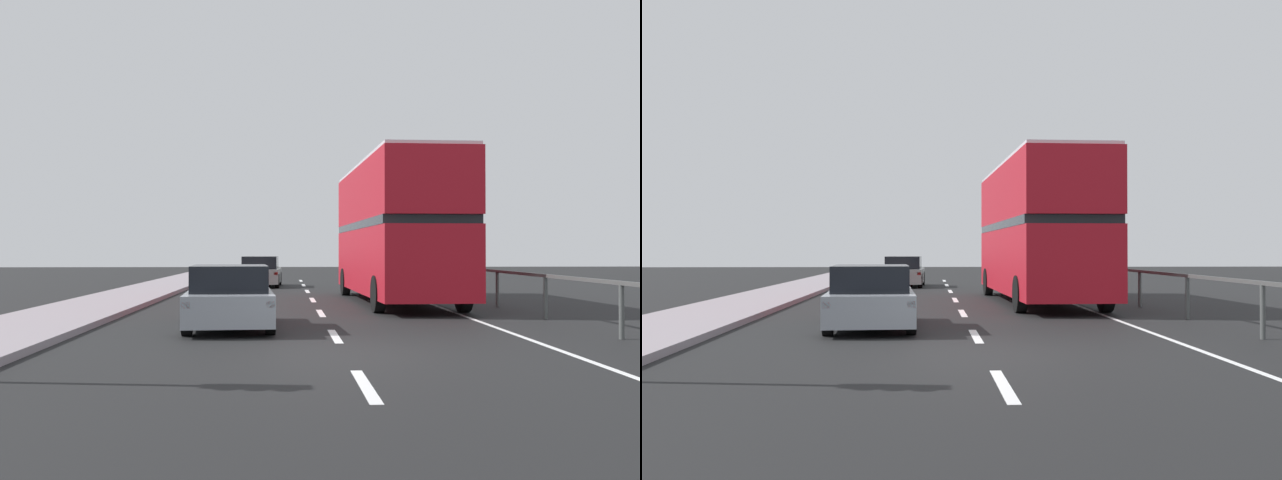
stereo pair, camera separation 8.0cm
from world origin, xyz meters
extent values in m
cube|color=black|center=(0.00, 0.00, -0.05)|extent=(73.55, 120.00, 0.10)
cube|color=silver|center=(0.00, -2.89, 0.00)|extent=(0.16, 2.17, 0.01)
cube|color=silver|center=(0.00, 2.13, 0.00)|extent=(0.16, 2.17, 0.01)
cube|color=silver|center=(0.00, 7.14, 0.00)|extent=(0.16, 2.17, 0.01)
cube|color=silver|center=(0.00, 12.16, 0.00)|extent=(0.16, 2.17, 0.01)
cube|color=silver|center=(0.00, 17.18, 0.00)|extent=(0.16, 2.17, 0.01)
cube|color=silver|center=(0.00, 22.19, 0.00)|extent=(0.16, 2.17, 0.01)
cube|color=silver|center=(0.00, 27.21, 0.00)|extent=(0.16, 2.17, 0.01)
cube|color=silver|center=(3.60, 9.00, 0.00)|extent=(0.12, 46.00, 0.01)
cube|color=#494C4B|center=(5.34, 9.00, 1.06)|extent=(0.08, 42.00, 0.08)
cylinder|color=#494C4B|center=(5.34, 1.36, 0.53)|extent=(0.10, 0.10, 1.06)
cylinder|color=#494C4B|center=(5.34, 5.18, 0.53)|extent=(0.10, 0.10, 1.06)
cylinder|color=#494C4B|center=(5.34, 9.00, 0.53)|extent=(0.10, 0.10, 1.06)
cylinder|color=#494C4B|center=(5.34, 12.82, 0.53)|extent=(0.10, 0.10, 1.06)
cylinder|color=#494C4B|center=(5.34, 16.64, 0.53)|extent=(0.10, 0.10, 1.06)
cylinder|color=#494C4B|center=(5.34, 20.45, 0.53)|extent=(0.10, 0.10, 1.06)
cylinder|color=#494C4B|center=(5.34, 24.27, 0.53)|extent=(0.10, 0.10, 1.06)
cylinder|color=#494C4B|center=(5.34, 28.09, 0.53)|extent=(0.10, 0.10, 1.06)
cube|color=#AE121F|center=(2.60, 10.82, 1.34)|extent=(2.83, 10.47, 1.99)
cube|color=black|center=(2.60, 10.82, 2.46)|extent=(2.84, 10.06, 0.24)
cube|color=#AE121F|center=(2.60, 10.82, 3.45)|extent=(2.83, 10.47, 1.73)
cube|color=silver|center=(2.60, 10.82, 4.36)|extent=(2.77, 10.26, 0.10)
cube|color=black|center=(2.45, 16.00, 1.44)|extent=(2.28, 0.11, 1.39)
cube|color=yellow|center=(2.45, 16.00, 3.88)|extent=(1.52, 0.08, 0.28)
cylinder|color=black|center=(1.32, 14.58, 0.50)|extent=(0.31, 1.01, 1.00)
cylinder|color=black|center=(3.66, 14.65, 0.50)|extent=(0.31, 1.01, 1.00)
cylinder|color=black|center=(1.54, 7.18, 0.50)|extent=(0.31, 1.01, 1.00)
cylinder|color=black|center=(3.87, 7.25, 0.50)|extent=(0.31, 1.01, 1.00)
cube|color=gray|center=(-2.15, 3.73, 0.49)|extent=(2.02, 4.15, 0.63)
cube|color=black|center=(-2.14, 3.53, 1.08)|extent=(1.70, 2.32, 0.55)
cube|color=red|center=(-2.82, 1.69, 0.65)|extent=(0.16, 0.07, 0.12)
cube|color=red|center=(-1.24, 1.78, 0.65)|extent=(0.16, 0.07, 0.12)
cylinder|color=black|center=(-3.04, 5.01, 0.32)|extent=(0.24, 0.65, 0.64)
cylinder|color=black|center=(-1.42, 5.10, 0.32)|extent=(0.24, 0.65, 0.64)
cylinder|color=black|center=(-2.88, 2.36, 0.32)|extent=(0.24, 0.65, 0.64)
cylinder|color=black|center=(-1.26, 2.45, 0.32)|extent=(0.24, 0.65, 0.64)
cube|color=gray|center=(-2.01, 21.18, 0.50)|extent=(1.90, 4.13, 0.64)
cube|color=black|center=(-2.02, 20.98, 1.11)|extent=(1.63, 2.29, 0.57)
cube|color=red|center=(-2.86, 19.21, 0.66)|extent=(0.16, 0.07, 0.12)
cube|color=red|center=(-1.30, 19.15, 0.66)|extent=(0.16, 0.07, 0.12)
cylinder|color=black|center=(-2.77, 22.54, 0.32)|extent=(0.22, 0.65, 0.64)
cylinder|color=black|center=(-1.16, 22.49, 0.32)|extent=(0.22, 0.65, 0.64)
cylinder|color=black|center=(-2.86, 19.88, 0.32)|extent=(0.22, 0.65, 0.64)
cylinder|color=black|center=(-1.25, 19.82, 0.32)|extent=(0.22, 0.65, 0.64)
camera|label=1|loc=(-1.03, -11.55, 1.67)|focal=39.59mm
camera|label=2|loc=(-0.95, -11.56, 1.67)|focal=39.59mm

